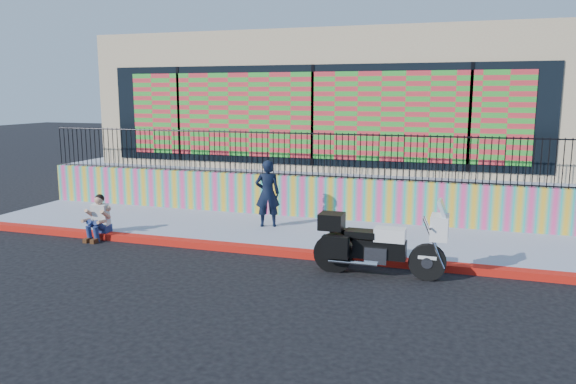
% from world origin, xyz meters
% --- Properties ---
extents(ground, '(90.00, 90.00, 0.00)m').
position_xyz_m(ground, '(0.00, 0.00, 0.00)').
color(ground, black).
rests_on(ground, ground).
extents(red_curb, '(16.00, 0.30, 0.15)m').
position_xyz_m(red_curb, '(0.00, 0.00, 0.07)').
color(red_curb, red).
rests_on(red_curb, ground).
extents(sidewalk, '(16.00, 3.00, 0.15)m').
position_xyz_m(sidewalk, '(0.00, 1.65, 0.07)').
color(sidewalk, '#9098AD').
rests_on(sidewalk, ground).
extents(mural_wall, '(16.00, 0.20, 1.10)m').
position_xyz_m(mural_wall, '(0.00, 3.25, 0.70)').
color(mural_wall, '#EF3E84').
rests_on(mural_wall, sidewalk).
extents(metal_fence, '(15.80, 0.04, 1.20)m').
position_xyz_m(metal_fence, '(0.00, 3.25, 1.85)').
color(metal_fence, black).
rests_on(metal_fence, mural_wall).
extents(elevated_platform, '(16.00, 10.00, 1.25)m').
position_xyz_m(elevated_platform, '(0.00, 8.35, 0.62)').
color(elevated_platform, '#9098AD').
rests_on(elevated_platform, ground).
extents(storefront_building, '(14.00, 8.06, 4.00)m').
position_xyz_m(storefront_building, '(0.00, 8.13, 3.25)').
color(storefront_building, tan).
rests_on(storefront_building, elevated_platform).
extents(police_motorcycle, '(2.49, 0.82, 1.55)m').
position_xyz_m(police_motorcycle, '(2.66, -0.71, 0.65)').
color(police_motorcycle, black).
rests_on(police_motorcycle, ground).
extents(police_officer, '(0.72, 0.60, 1.69)m').
position_xyz_m(police_officer, '(-0.52, 1.86, 0.99)').
color(police_officer, black).
rests_on(police_officer, sidewalk).
extents(seated_man, '(0.54, 0.71, 1.06)m').
position_xyz_m(seated_man, '(-4.12, -0.14, 0.45)').
color(seated_man, navy).
rests_on(seated_man, ground).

